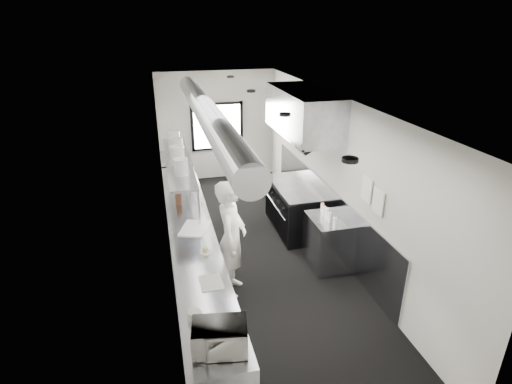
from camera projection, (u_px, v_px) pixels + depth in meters
floor at (254, 252)px, 7.55m from camera, size 3.00×8.00×0.01m
ceiling at (254, 100)px, 6.44m from camera, size 3.00×8.00×0.01m
wall_back at (217, 126)px, 10.56m from camera, size 3.00×0.02×2.80m
wall_front at (367, 353)px, 3.43m from camera, size 3.00×0.02×2.80m
wall_left at (165, 190)px, 6.66m from camera, size 0.02×8.00×2.80m
wall_right at (335, 174)px, 7.33m from camera, size 0.02×8.00×2.80m
wall_cladding at (324, 210)px, 7.93m from camera, size 0.03×5.50×1.10m
hvac_duct at (207, 113)px, 6.74m from camera, size 0.40×6.40×0.40m
service_window at (217, 127)px, 10.53m from camera, size 1.36×0.05×1.25m
exhaust_hood at (303, 113)px, 7.47m from camera, size 0.81×2.20×0.88m
prep_counter at (193, 253)px, 6.67m from camera, size 0.70×6.00×0.90m
pass_shelf at (179, 162)px, 7.57m from camera, size 0.45×3.00×0.68m
range at (296, 208)px, 8.22m from camera, size 0.88×1.60×0.94m
bottle_station at (328, 242)px, 7.00m from camera, size 0.65×0.80×0.90m
far_work_table at (177, 175)px, 9.97m from camera, size 0.70×1.20×0.90m
notice_sheet_a at (367, 189)px, 6.18m from camera, size 0.02×0.28×0.38m
notice_sheet_b at (378, 202)px, 5.88m from camera, size 0.02×0.28×0.38m
line_cook at (231, 239)px, 6.14m from camera, size 0.66×0.79×1.87m
microwave at (220, 337)px, 4.08m from camera, size 0.56×0.46×0.31m
deli_tub_a at (194, 315)px, 4.54m from camera, size 0.17×0.17×0.10m
deli_tub_b at (196, 316)px, 4.52m from camera, size 0.17×0.17×0.10m
newspaper at (211, 282)px, 5.17m from camera, size 0.29×0.36×0.01m
small_plate at (206, 253)px, 5.83m from camera, size 0.18×0.18×0.01m
pastry at (205, 250)px, 5.81m from camera, size 0.08×0.08×0.08m
cutting_board at (195, 228)px, 6.49m from camera, size 0.57×0.65×0.02m
knife_block at (178, 197)px, 7.35m from camera, size 0.10×0.21×0.22m
plate_stack_a at (181, 167)px, 6.79m from camera, size 0.26×0.26×0.28m
plate_stack_b at (177, 155)px, 7.27m from camera, size 0.32×0.32×0.33m
plate_stack_c at (176, 148)px, 7.63m from camera, size 0.31×0.31×0.36m
plate_stack_d at (174, 140)px, 8.06m from camera, size 0.31×0.31×0.37m
squeeze_bottle_a at (335, 223)px, 6.50m from camera, size 0.06×0.06×0.18m
squeeze_bottle_b at (329, 217)px, 6.68m from camera, size 0.06×0.06×0.17m
squeeze_bottle_c at (327, 213)px, 6.78m from camera, size 0.08×0.08×0.20m
squeeze_bottle_d at (324, 211)px, 6.90m from camera, size 0.08×0.08×0.17m
squeeze_bottle_e at (322, 208)px, 7.02m from camera, size 0.07×0.07×0.17m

